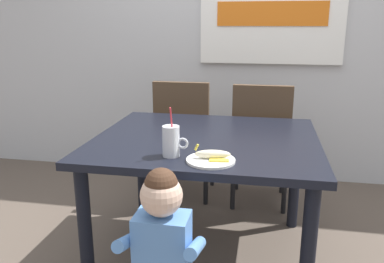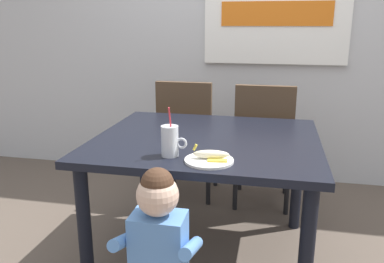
# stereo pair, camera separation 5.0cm
# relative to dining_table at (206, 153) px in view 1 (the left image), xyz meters

# --- Properties ---
(ground_plane) EXTENTS (24.00, 24.00, 0.00)m
(ground_plane) POSITION_rel_dining_table_xyz_m (0.00, 0.00, -0.66)
(ground_plane) COLOR brown
(back_wall) EXTENTS (6.40, 0.17, 2.90)m
(back_wall) POSITION_rel_dining_table_xyz_m (0.01, 1.43, 0.79)
(back_wall) COLOR silver
(back_wall) RESTS_ON ground
(dining_table) EXTENTS (1.25, 1.10, 0.75)m
(dining_table) POSITION_rel_dining_table_xyz_m (0.00, 0.00, 0.00)
(dining_table) COLOR black
(dining_table) RESTS_ON ground
(dining_chair_left) EXTENTS (0.44, 0.45, 0.96)m
(dining_chair_left) POSITION_rel_dining_table_xyz_m (-0.29, 0.80, -0.12)
(dining_chair_left) COLOR #4C3826
(dining_chair_left) RESTS_ON ground
(dining_chair_right) EXTENTS (0.44, 0.44, 0.96)m
(dining_chair_right) POSITION_rel_dining_table_xyz_m (0.30, 0.76, -0.12)
(dining_chair_right) COLOR #4C3826
(dining_chair_right) RESTS_ON ground
(toddler_standing) EXTENTS (0.33, 0.24, 0.84)m
(toddler_standing) POSITION_rel_dining_table_xyz_m (-0.07, -0.74, -0.13)
(toddler_standing) COLOR #3F4760
(toddler_standing) RESTS_ON ground
(milk_cup) EXTENTS (0.13, 0.08, 0.25)m
(milk_cup) POSITION_rel_dining_table_xyz_m (-0.12, -0.35, 0.16)
(milk_cup) COLOR silver
(milk_cup) RESTS_ON dining_table
(snack_plate) EXTENTS (0.23, 0.23, 0.01)m
(snack_plate) POSITION_rel_dining_table_xyz_m (0.08, -0.40, 0.10)
(snack_plate) COLOR white
(snack_plate) RESTS_ON dining_table
(peeled_banana) EXTENTS (0.17, 0.11, 0.07)m
(peeled_banana) POSITION_rel_dining_table_xyz_m (0.09, -0.39, 0.13)
(peeled_banana) COLOR #F4EAC6
(peeled_banana) RESTS_ON snack_plate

